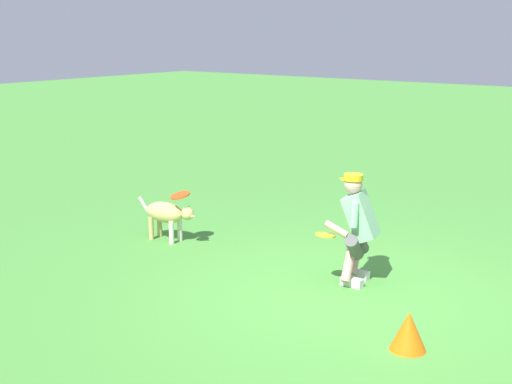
{
  "coord_description": "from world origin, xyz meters",
  "views": [
    {
      "loc": [
        -3.54,
        6.27,
        2.91
      ],
      "look_at": [
        1.51,
        -0.47,
        0.9
      ],
      "focal_mm": 48.22,
      "sensor_mm": 36.0,
      "label": 1
    }
  ],
  "objects_px": {
    "person": "(357,225)",
    "dog": "(167,214)",
    "frisbee_flying": "(180,195)",
    "frisbee_held": "(326,235)",
    "training_cone": "(409,331)"
  },
  "relations": [
    {
      "from": "person",
      "to": "training_cone",
      "type": "xyz_separation_m",
      "value": [
        -1.24,
        1.25,
        -0.51
      ]
    },
    {
      "from": "person",
      "to": "training_cone",
      "type": "height_order",
      "value": "person"
    },
    {
      "from": "frisbee_flying",
      "to": "frisbee_held",
      "type": "bearing_deg",
      "value": 175.86
    },
    {
      "from": "person",
      "to": "frisbee_held",
      "type": "distance_m",
      "value": 0.4
    },
    {
      "from": "person",
      "to": "dog",
      "type": "bearing_deg",
      "value": -10.49
    },
    {
      "from": "dog",
      "to": "training_cone",
      "type": "height_order",
      "value": "dog"
    },
    {
      "from": "person",
      "to": "frisbee_flying",
      "type": "height_order",
      "value": "person"
    },
    {
      "from": "training_cone",
      "to": "dog",
      "type": "bearing_deg",
      "value": -15.11
    },
    {
      "from": "person",
      "to": "frisbee_held",
      "type": "relative_size",
      "value": 5.56
    },
    {
      "from": "dog",
      "to": "frisbee_held",
      "type": "distance_m",
      "value": 2.68
    },
    {
      "from": "person",
      "to": "dog",
      "type": "height_order",
      "value": "person"
    },
    {
      "from": "person",
      "to": "frisbee_held",
      "type": "bearing_deg",
      "value": 38.35
    },
    {
      "from": "frisbee_flying",
      "to": "training_cone",
      "type": "xyz_separation_m",
      "value": [
        -3.9,
        1.13,
        -0.5
      ]
    },
    {
      "from": "frisbee_flying",
      "to": "frisbee_held",
      "type": "distance_m",
      "value": 2.43
    },
    {
      "from": "frisbee_held",
      "to": "training_cone",
      "type": "bearing_deg",
      "value": 147.27
    }
  ]
}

